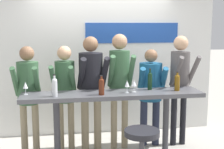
# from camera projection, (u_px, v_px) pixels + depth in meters

# --- Properties ---
(back_wall) EXTENTS (4.19, 0.12, 2.71)m
(back_wall) POSITION_uv_depth(u_px,v_px,m) (102.00, 60.00, 5.68)
(back_wall) COLOR silver
(back_wall) RESTS_ON ground_plane
(tasting_table) EXTENTS (2.59, 0.52, 1.02)m
(tasting_table) POSITION_uv_depth(u_px,v_px,m) (113.00, 104.00, 4.48)
(tasting_table) COLOR #4C4C51
(tasting_table) RESTS_ON ground_plane
(bar_stool) EXTENTS (0.46, 0.46, 0.71)m
(bar_stool) POSITION_uv_depth(u_px,v_px,m) (142.00, 148.00, 3.83)
(bar_stool) COLOR #333338
(bar_stool) RESTS_ON ground_plane
(person_far_left) EXTENTS (0.41, 0.53, 1.67)m
(person_far_left) POSITION_uv_depth(u_px,v_px,m) (28.00, 88.00, 4.69)
(person_far_left) COLOR gray
(person_far_left) RESTS_ON ground_plane
(person_left) EXTENTS (0.42, 0.54, 1.67)m
(person_left) POSITION_uv_depth(u_px,v_px,m) (65.00, 86.00, 4.82)
(person_left) COLOR gray
(person_left) RESTS_ON ground_plane
(person_center_left) EXTENTS (0.49, 0.60, 1.81)m
(person_center_left) POSITION_uv_depth(u_px,v_px,m) (91.00, 81.00, 4.84)
(person_center_left) COLOR gray
(person_center_left) RESTS_ON ground_plane
(person_center) EXTENTS (0.39, 0.54, 1.85)m
(person_center) POSITION_uv_depth(u_px,v_px,m) (120.00, 77.00, 4.90)
(person_center) COLOR gray
(person_center) RESTS_ON ground_plane
(person_center_right) EXTENTS (0.47, 0.55, 1.60)m
(person_center_right) POSITION_uv_depth(u_px,v_px,m) (151.00, 87.00, 5.06)
(person_center_right) COLOR #23283D
(person_center_right) RESTS_ON ground_plane
(person_right) EXTENTS (0.40, 0.55, 1.81)m
(person_right) POSITION_uv_depth(u_px,v_px,m) (180.00, 77.00, 5.05)
(person_right) COLOR black
(person_right) RESTS_ON ground_plane
(wine_bottle_0) EXTENTS (0.08, 0.08, 0.29)m
(wine_bottle_0) POSITION_uv_depth(u_px,v_px,m) (177.00, 82.00, 4.57)
(wine_bottle_0) COLOR brown
(wine_bottle_0) RESTS_ON tasting_table
(wine_bottle_1) EXTENTS (0.08, 0.08, 0.28)m
(wine_bottle_1) POSITION_uv_depth(u_px,v_px,m) (101.00, 86.00, 4.29)
(wine_bottle_1) COLOR #4C1E0F
(wine_bottle_1) RESTS_ON tasting_table
(wine_bottle_2) EXTENTS (0.07, 0.07, 0.32)m
(wine_bottle_2) POSITION_uv_depth(u_px,v_px,m) (150.00, 80.00, 4.64)
(wine_bottle_2) COLOR black
(wine_bottle_2) RESTS_ON tasting_table
(wine_bottle_3) EXTENTS (0.08, 0.08, 0.31)m
(wine_bottle_3) POSITION_uv_depth(u_px,v_px,m) (55.00, 86.00, 4.18)
(wine_bottle_3) COLOR #B7BCC1
(wine_bottle_3) RESTS_ON tasting_table
(wine_glass_0) EXTENTS (0.07, 0.07, 0.18)m
(wine_glass_0) POSITION_uv_depth(u_px,v_px,m) (127.00, 84.00, 4.43)
(wine_glass_0) COLOR silver
(wine_glass_0) RESTS_ON tasting_table
(wine_glass_1) EXTENTS (0.07, 0.07, 0.18)m
(wine_glass_1) POSITION_uv_depth(u_px,v_px,m) (134.00, 83.00, 4.48)
(wine_glass_1) COLOR silver
(wine_glass_1) RESTS_ON tasting_table
(wine_glass_2) EXTENTS (0.07, 0.07, 0.18)m
(wine_glass_2) POSITION_uv_depth(u_px,v_px,m) (25.00, 86.00, 4.32)
(wine_glass_2) COLOR silver
(wine_glass_2) RESTS_ON tasting_table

